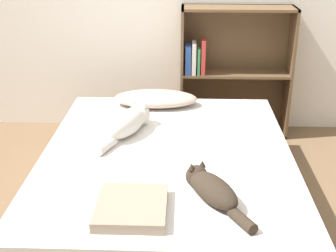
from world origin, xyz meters
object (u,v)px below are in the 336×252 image
at_px(bed, 167,182).
at_px(pillow, 155,99).
at_px(cat_dark, 211,188).
at_px(bookshelf, 231,70).
at_px(cat_light, 129,122).

height_order(bed, pillow, pillow).
distance_m(cat_dark, bookshelf, 1.72).
xyz_separation_m(cat_dark, bookshelf, (0.23, 1.71, 0.07)).
bearing_deg(bed, cat_dark, -65.11).
relative_size(pillow, cat_dark, 1.28).
xyz_separation_m(pillow, cat_light, (-0.13, -0.48, 0.02)).
height_order(pillow, bookshelf, bookshelf).
relative_size(pillow, cat_light, 1.09).
bearing_deg(pillow, bed, -81.35).
relative_size(bed, pillow, 3.08).
height_order(cat_light, cat_dark, cat_light).
bearing_deg(cat_dark, cat_light, 1.91).
bearing_deg(bookshelf, pillow, -140.02).
bearing_deg(pillow, cat_dark, -74.55).
bearing_deg(bed, pillow, 98.65).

